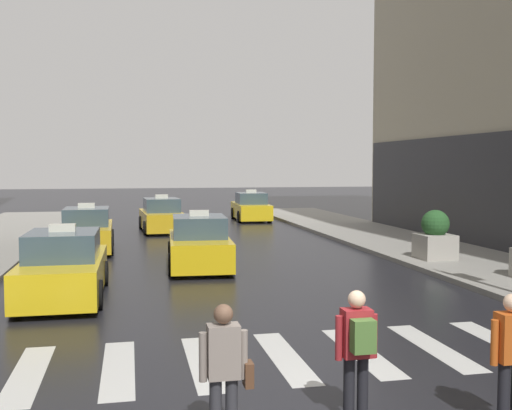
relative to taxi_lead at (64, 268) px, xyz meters
name	(u,v)px	position (x,y,z in m)	size (l,w,h in m)	color
crosswalk_markings	(285,357)	(4.06, -5.39, -0.72)	(11.30, 2.80, 0.01)	silver
taxi_lead	(64,268)	(0.00, 0.00, 0.00)	(1.96, 4.55, 1.80)	yellow
taxi_second	(199,244)	(3.68, 3.75, 0.00)	(2.12, 4.63, 1.80)	yellow
taxi_third	(87,232)	(-0.01, 8.22, 0.00)	(1.99, 4.57, 1.80)	gold
taxi_fourth	(162,217)	(3.05, 14.33, 0.00)	(2.12, 4.63, 1.80)	gold
taxi_fifth	(251,208)	(8.47, 19.34, 0.00)	(2.06, 4.60, 1.80)	yellow
pedestrian_with_backpack	(357,345)	(4.29, -8.04, 0.25)	(0.55, 0.43, 1.65)	black
pedestrian_with_handbag	(225,368)	(2.59, -8.40, 0.21)	(0.60, 0.24, 1.65)	#333338
pedestrian_plain_coat	(511,352)	(6.05, -8.58, 0.21)	(0.55, 0.24, 1.65)	black
planter_mid_block	(435,237)	(11.30, 2.94, 0.15)	(1.10, 1.10, 1.60)	#A8A399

